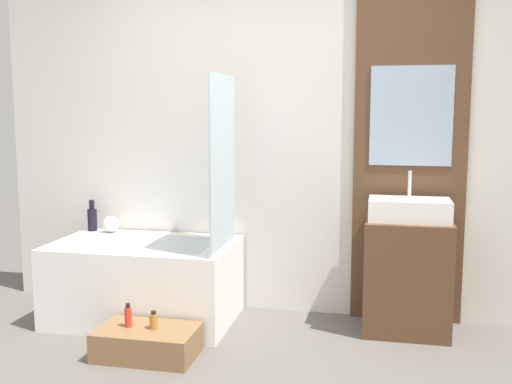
# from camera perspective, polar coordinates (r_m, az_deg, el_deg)

# --- Properties ---
(wall_tiled_back) EXTENTS (4.20, 0.06, 2.60)m
(wall_tiled_back) POSITION_cam_1_polar(r_m,az_deg,el_deg) (4.46, 1.37, 5.08)
(wall_tiled_back) COLOR silver
(wall_tiled_back) RESTS_ON ground_plane
(wall_wood_accent) EXTENTS (0.78, 0.04, 2.60)m
(wall_wood_accent) POSITION_cam_1_polar(r_m,az_deg,el_deg) (4.33, 14.48, 4.92)
(wall_wood_accent) COLOR brown
(wall_wood_accent) RESTS_ON ground_plane
(bathtub) EXTENTS (1.28, 0.80, 0.57)m
(bathtub) POSITION_cam_1_polar(r_m,az_deg,el_deg) (4.44, -10.58, -8.32)
(bathtub) COLOR white
(bathtub) RESTS_ON ground_plane
(glass_shower_screen) EXTENTS (0.01, 0.60, 1.17)m
(glass_shower_screen) POSITION_cam_1_polar(r_m,az_deg,el_deg) (4.01, -3.20, 2.76)
(glass_shower_screen) COLOR silver
(glass_shower_screen) RESTS_ON bathtub
(wooden_step_bench) EXTENTS (0.61, 0.38, 0.18)m
(wooden_step_bench) POSITION_cam_1_polar(r_m,az_deg,el_deg) (3.86, -10.31, -13.89)
(wooden_step_bench) COLOR olive
(wooden_step_bench) RESTS_ON ground_plane
(vanity_cabinet) EXTENTS (0.57, 0.45, 0.78)m
(vanity_cabinet) POSITION_cam_1_polar(r_m,az_deg,el_deg) (4.24, 14.18, -7.80)
(vanity_cabinet) COLOR brown
(vanity_cabinet) RESTS_ON ground_plane
(sink) EXTENTS (0.54, 0.33, 0.33)m
(sink) POSITION_cam_1_polar(r_m,az_deg,el_deg) (4.14, 14.39, -1.63)
(sink) COLOR white
(sink) RESTS_ON vanity_cabinet
(vase_tall_dark) EXTENTS (0.07, 0.07, 0.24)m
(vase_tall_dark) POSITION_cam_1_polar(r_m,az_deg,el_deg) (4.86, -15.33, -2.42)
(vase_tall_dark) COLOR black
(vase_tall_dark) RESTS_ON bathtub
(vase_round_light) EXTENTS (0.13, 0.13, 0.13)m
(vase_round_light) POSITION_cam_1_polar(r_m,az_deg,el_deg) (4.77, -13.66, -3.00)
(vase_round_light) COLOR silver
(vase_round_light) RESTS_ON bathtub
(bottle_soap_primary) EXTENTS (0.04, 0.04, 0.15)m
(bottle_soap_primary) POSITION_cam_1_polar(r_m,az_deg,el_deg) (3.86, -12.08, -11.50)
(bottle_soap_primary) COLOR red
(bottle_soap_primary) RESTS_ON wooden_step_bench
(bottle_soap_secondary) EXTENTS (0.05, 0.05, 0.11)m
(bottle_soap_secondary) POSITION_cam_1_polar(r_m,az_deg,el_deg) (3.80, -9.71, -12.00)
(bottle_soap_secondary) COLOR #B2752D
(bottle_soap_secondary) RESTS_ON wooden_step_bench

